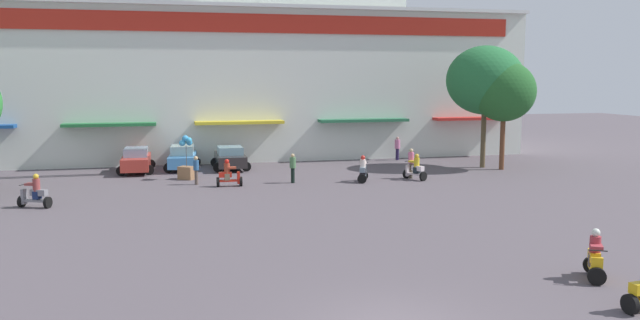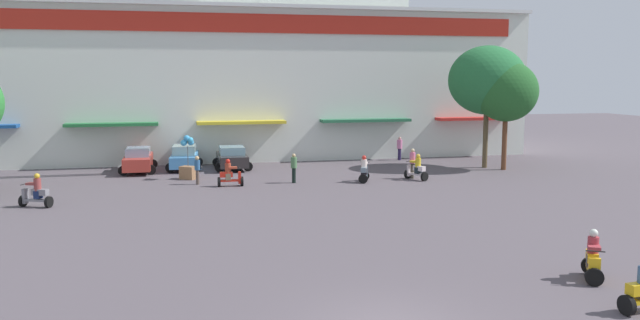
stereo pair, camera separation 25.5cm
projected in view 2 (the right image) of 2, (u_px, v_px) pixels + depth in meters
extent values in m
plane|color=#564D53|center=(290.00, 214.00, 27.92)|extent=(128.00, 128.00, 0.00)
cube|color=silver|center=(234.00, 85.00, 50.11)|extent=(42.61, 13.37, 10.53)
cube|color=red|center=(243.00, 23.00, 43.05)|extent=(39.20, 0.12, 1.25)
cube|color=silver|center=(243.00, 5.00, 42.86)|extent=(42.61, 0.70, 0.24)
cube|color=#236A37|center=(112.00, 125.00, 41.49)|extent=(5.82, 1.10, 0.20)
cube|color=gold|center=(242.00, 122.00, 43.38)|extent=(5.96, 1.10, 0.20)
cube|color=#276644|center=(366.00, 120.00, 45.36)|extent=(6.44, 1.10, 0.20)
cube|color=red|center=(473.00, 119.00, 47.23)|extent=(5.56, 1.10, 0.20)
cylinder|color=brown|center=(504.00, 142.00, 40.93)|extent=(0.31, 0.31, 3.57)
ellipsoid|color=#235B27|center=(506.00, 91.00, 40.52)|extent=(4.08, 3.60, 3.82)
cylinder|color=brown|center=(485.00, 138.00, 41.87)|extent=(0.33, 0.33, 3.94)
ellipsoid|color=#256A37|center=(487.00, 80.00, 41.39)|extent=(5.00, 4.90, 4.43)
cube|color=#AE342A|center=(138.00, 162.00, 40.13)|extent=(1.71, 4.33, 0.75)
cube|color=#92ABC6|center=(138.00, 152.00, 40.05)|extent=(1.44, 2.18, 0.50)
cylinder|color=black|center=(127.00, 165.00, 41.30)|extent=(0.60, 0.18, 0.60)
cylinder|color=black|center=(153.00, 164.00, 41.63)|extent=(0.60, 0.18, 0.60)
cylinder|color=black|center=(123.00, 171.00, 38.71)|extent=(0.60, 0.18, 0.60)
cylinder|color=black|center=(151.00, 170.00, 39.05)|extent=(0.60, 0.18, 0.60)
cube|color=#458CCD|center=(185.00, 160.00, 41.28)|extent=(1.97, 4.29, 0.72)
cube|color=#A5C4BC|center=(184.00, 150.00, 41.20)|extent=(1.56, 2.20, 0.56)
cylinder|color=black|center=(174.00, 162.00, 42.48)|extent=(0.61, 0.22, 0.60)
cylinder|color=black|center=(198.00, 162.00, 42.70)|extent=(0.61, 0.22, 0.60)
cylinder|color=black|center=(170.00, 168.00, 39.94)|extent=(0.61, 0.22, 0.60)
cylinder|color=black|center=(196.00, 167.00, 40.17)|extent=(0.61, 0.22, 0.60)
cube|color=#2B2627|center=(232.00, 159.00, 41.41)|extent=(1.81, 3.92, 0.70)
cube|color=#91C1CD|center=(232.00, 150.00, 41.34)|extent=(1.55, 1.97, 0.48)
cylinder|color=black|center=(217.00, 162.00, 42.43)|extent=(0.60, 0.17, 0.60)
cylinder|color=black|center=(244.00, 162.00, 42.82)|extent=(0.60, 0.17, 0.60)
cylinder|color=black|center=(220.00, 167.00, 40.09)|extent=(0.60, 0.17, 0.60)
cylinder|color=black|center=(248.00, 167.00, 40.48)|extent=(0.60, 0.17, 0.60)
cylinder|color=black|center=(365.00, 176.00, 36.98)|extent=(0.54, 0.33, 0.52)
cylinder|color=black|center=(363.00, 179.00, 35.85)|extent=(0.54, 0.33, 0.52)
cube|color=slate|center=(364.00, 176.00, 36.40)|extent=(0.64, 1.05, 0.10)
cube|color=slate|center=(364.00, 170.00, 36.15)|extent=(0.52, 0.71, 0.28)
cube|color=slate|center=(365.00, 172.00, 36.83)|extent=(0.35, 0.25, 0.71)
cylinder|color=black|center=(365.00, 162.00, 36.79)|extent=(0.50, 0.23, 0.04)
cube|color=black|center=(364.00, 172.00, 36.25)|extent=(0.40, 0.38, 0.36)
cylinder|color=silver|center=(364.00, 164.00, 36.20)|extent=(0.42, 0.42, 0.51)
sphere|color=red|center=(364.00, 158.00, 36.15)|extent=(0.25, 0.25, 0.25)
cube|color=silver|center=(364.00, 163.00, 36.44)|extent=(0.48, 0.54, 0.10)
cylinder|color=black|center=(242.00, 181.00, 35.06)|extent=(0.16, 0.52, 0.52)
cylinder|color=black|center=(219.00, 182.00, 34.82)|extent=(0.16, 0.52, 0.52)
cube|color=red|center=(230.00, 180.00, 34.93)|extent=(1.09, 0.31, 0.10)
cube|color=red|center=(226.00, 175.00, 34.84)|extent=(0.70, 0.32, 0.28)
cube|color=red|center=(240.00, 178.00, 35.01)|extent=(0.15, 0.32, 0.64)
cylinder|color=black|center=(240.00, 168.00, 34.94)|extent=(0.05, 0.52, 0.04)
cube|color=#776B51|center=(228.00, 177.00, 34.88)|extent=(0.29, 0.33, 0.36)
cylinder|color=#A03D27|center=(228.00, 168.00, 34.82)|extent=(0.33, 0.33, 0.55)
sphere|color=red|center=(228.00, 161.00, 34.77)|extent=(0.25, 0.25, 0.25)
cube|color=#A03D27|center=(233.00, 168.00, 34.87)|extent=(0.45, 0.35, 0.10)
cylinder|color=black|center=(627.00, 305.00, 16.09)|extent=(0.19, 0.53, 0.52)
cube|color=gold|center=(640.00, 289.00, 16.16)|extent=(0.72, 0.36, 0.28)
cylinder|color=black|center=(408.00, 174.00, 37.66)|extent=(0.53, 0.36, 0.52)
cylinder|color=black|center=(425.00, 177.00, 36.66)|extent=(0.53, 0.36, 0.52)
cube|color=silver|center=(416.00, 174.00, 37.15)|extent=(0.75, 1.15, 0.10)
cube|color=silver|center=(419.00, 168.00, 36.93)|extent=(0.59, 0.78, 0.28)
cube|color=silver|center=(410.00, 170.00, 37.53)|extent=(0.35, 0.27, 0.67)
cylinder|color=black|center=(409.00, 161.00, 37.48)|extent=(0.48, 0.26, 0.04)
cube|color=#1D262B|center=(418.00, 170.00, 37.02)|extent=(0.41, 0.39, 0.36)
cylinder|color=gold|center=(418.00, 163.00, 36.96)|extent=(0.43, 0.43, 0.53)
sphere|color=gold|center=(418.00, 156.00, 36.92)|extent=(0.25, 0.25, 0.25)
cube|color=gold|center=(414.00, 162.00, 37.18)|extent=(0.50, 0.54, 0.10)
cylinder|color=black|center=(594.00, 277.00, 18.33)|extent=(0.52, 0.38, 0.52)
cylinder|color=black|center=(590.00, 266.00, 19.44)|extent=(0.52, 0.38, 0.52)
cube|color=gold|center=(592.00, 269.00, 18.88)|extent=(0.76, 1.03, 0.10)
cube|color=gold|center=(592.00, 256.00, 19.03)|extent=(0.59, 0.72, 0.28)
cube|color=gold|center=(594.00, 269.00, 18.41)|extent=(0.35, 0.28, 0.64)
cylinder|color=black|center=(595.00, 251.00, 18.32)|extent=(0.47, 0.29, 0.04)
cube|color=#4F474E|center=(592.00, 261.00, 18.96)|extent=(0.42, 0.40, 0.36)
cylinder|color=#A2343C|center=(593.00, 246.00, 18.90)|extent=(0.44, 0.44, 0.55)
sphere|color=silver|center=(594.00, 233.00, 18.85)|extent=(0.25, 0.25, 0.25)
cube|color=#A2343C|center=(594.00, 247.00, 18.65)|extent=(0.51, 0.55, 0.10)
cylinder|color=black|center=(23.00, 201.00, 29.53)|extent=(0.35, 0.53, 0.52)
cylinder|color=black|center=(49.00, 202.00, 29.26)|extent=(0.35, 0.53, 0.52)
cube|color=gray|center=(36.00, 200.00, 29.39)|extent=(1.17, 0.74, 0.10)
cube|color=gray|center=(40.00, 192.00, 29.29)|extent=(0.80, 0.58, 0.28)
cube|color=gray|center=(25.00, 196.00, 29.47)|extent=(0.26, 0.35, 0.69)
cylinder|color=black|center=(24.00, 184.00, 29.41)|extent=(0.25, 0.49, 0.04)
cube|color=navy|center=(38.00, 195.00, 29.33)|extent=(0.39, 0.41, 0.36)
cylinder|color=brown|center=(37.00, 185.00, 29.27)|extent=(0.42, 0.42, 0.57)
sphere|color=gold|center=(37.00, 176.00, 29.22)|extent=(0.25, 0.25, 0.25)
cube|color=brown|center=(32.00, 184.00, 29.32)|extent=(0.54, 0.49, 0.10)
cylinder|color=#261D43|center=(399.00, 154.00, 45.87)|extent=(0.27, 0.27, 0.82)
cylinder|color=pink|center=(400.00, 144.00, 45.78)|extent=(0.44, 0.44, 0.63)
sphere|color=tan|center=(400.00, 138.00, 45.72)|extent=(0.21, 0.21, 0.21)
cylinder|color=black|center=(294.00, 175.00, 36.05)|extent=(0.29, 0.29, 0.85)
cylinder|color=#49764A|center=(294.00, 163.00, 35.96)|extent=(0.46, 0.46, 0.60)
sphere|color=tan|center=(294.00, 156.00, 35.90)|extent=(0.21, 0.21, 0.21)
cylinder|color=brown|center=(198.00, 177.00, 35.53)|extent=(0.26, 0.26, 0.81)
cylinder|color=#2D5C8C|center=(197.00, 165.00, 35.45)|extent=(0.41, 0.41, 0.55)
sphere|color=tan|center=(197.00, 158.00, 35.40)|extent=(0.23, 0.23, 0.23)
cylinder|color=#4A4538|center=(412.00, 171.00, 37.57)|extent=(0.28, 0.28, 0.90)
cylinder|color=#D46597|center=(412.00, 158.00, 37.47)|extent=(0.46, 0.46, 0.63)
sphere|color=tan|center=(413.00, 151.00, 37.42)|extent=(0.23, 0.23, 0.23)
cube|color=#976C47|center=(188.00, 173.00, 37.37)|extent=(1.08, 1.02, 0.75)
cylinder|color=#4C4C4C|center=(188.00, 156.00, 37.24)|extent=(0.04, 0.04, 1.20)
sphere|color=#38A2E0|center=(191.00, 142.00, 37.18)|extent=(0.36, 0.36, 0.36)
sphere|color=yellow|center=(189.00, 140.00, 37.26)|extent=(0.37, 0.37, 0.37)
sphere|color=yellow|center=(187.00, 139.00, 37.32)|extent=(0.34, 0.34, 0.34)
sphere|color=#32A1D3|center=(185.00, 142.00, 37.18)|extent=(0.31, 0.31, 0.31)
sphere|color=#3FACE2|center=(184.00, 143.00, 36.95)|extent=(0.37, 0.37, 0.37)
sphere|color=#399CDA|center=(187.00, 138.00, 36.94)|extent=(0.37, 0.37, 0.37)
sphere|color=#3AABDE|center=(190.00, 140.00, 36.93)|extent=(0.35, 0.35, 0.35)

